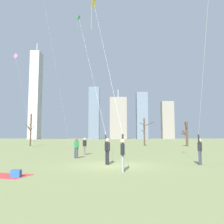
# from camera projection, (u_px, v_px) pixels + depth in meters

# --- Properties ---
(ground_plane) EXTENTS (400.00, 400.00, 0.00)m
(ground_plane) POSITION_uv_depth(u_px,v_px,m) (112.00, 165.00, 14.55)
(ground_plane) COLOR #848E56
(kite_flyer_midfield_right_blue) EXTENTS (2.29, 10.64, 18.11)m
(kite_flyer_midfield_right_blue) POSITION_uv_depth(u_px,v_px,m) (203.00, 119.00, 13.94)
(kite_flyer_midfield_right_blue) COLOR #33384C
(kite_flyer_midfield_right_blue) RESTS_ON ground
(kite_flyer_foreground_right_green) EXTENTS (4.19, 14.22, 16.96)m
(kite_flyer_foreground_right_green) POSITION_uv_depth(u_px,v_px,m) (102.00, 123.00, 16.62)
(kite_flyer_foreground_right_green) COLOR black
(kite_flyer_foreground_right_green) RESTS_ON ground
(kite_flyer_far_back_yellow) EXTENTS (2.73, 12.12, 16.15)m
(kite_flyer_far_back_yellow) POSITION_uv_depth(u_px,v_px,m) (110.00, 86.00, 15.40)
(kite_flyer_far_back_yellow) COLOR gray
(kite_flyer_far_back_yellow) RESTS_ON ground
(bystander_watching_nearby) EXTENTS (0.38, 0.39, 1.62)m
(bystander_watching_nearby) POSITION_uv_depth(u_px,v_px,m) (85.00, 145.00, 23.04)
(bystander_watching_nearby) COLOR #726656
(bystander_watching_nearby) RESTS_ON ground
(bystander_far_off_by_trees) EXTENTS (0.38, 0.40, 1.62)m
(bystander_far_off_by_trees) POSITION_uv_depth(u_px,v_px,m) (77.00, 147.00, 19.33)
(bystander_far_off_by_trees) COLOR #33384C
(bystander_far_off_by_trees) RESTS_ON ground
(distant_kite_high_overhead_pink) EXTENTS (4.77, 2.00, 16.74)m
(distant_kite_high_overhead_pink) POSITION_uv_depth(u_px,v_px,m) (17.00, 63.00, 42.92)
(distant_kite_high_overhead_pink) COLOR pink
(distant_kite_high_overhead_pink) RESTS_ON ground
(distant_kite_drifting_right_red) EXTENTS (5.62, 2.03, 28.12)m
(distant_kite_drifting_right_red) POSITION_uv_depth(u_px,v_px,m) (45.00, 5.00, 41.77)
(distant_kite_drifting_right_red) COLOR red
(distant_kite_drifting_right_red) RESTS_ON ground
(picnic_spot) EXTENTS (2.09, 1.80, 0.31)m
(picnic_spot) POSITION_uv_depth(u_px,v_px,m) (13.00, 174.00, 10.48)
(picnic_spot) COLOR #CC3838
(picnic_spot) RESTS_ON ground
(bare_tree_leftmost) EXTENTS (1.68, 2.50, 5.95)m
(bare_tree_leftmost) POSITION_uv_depth(u_px,v_px,m) (31.00, 129.00, 44.12)
(bare_tree_leftmost) COLOR #4C3828
(bare_tree_leftmost) RESTS_ON ground
(bare_tree_rightmost) EXTENTS (1.72, 2.69, 4.43)m
(bare_tree_rightmost) POSITION_uv_depth(u_px,v_px,m) (187.00, 133.00, 43.12)
(bare_tree_rightmost) COLOR #4C3828
(bare_tree_rightmost) RESTS_ON ground
(bare_tree_left_of_center) EXTENTS (2.56, 2.10, 5.26)m
(bare_tree_left_of_center) POSITION_uv_depth(u_px,v_px,m) (145.00, 131.00, 45.69)
(bare_tree_left_of_center) COLOR #4C3828
(bare_tree_left_of_center) RESTS_ON ground
(skyline_mid_tower_left) EXTENTS (11.48, 6.44, 34.06)m
(skyline_mid_tower_left) POSITION_uv_depth(u_px,v_px,m) (119.00, 118.00, 164.13)
(skyline_mid_tower_left) COLOR gray
(skyline_mid_tower_left) RESTS_ON ground
(skyline_squat_block) EXTENTS (7.24, 6.61, 30.84)m
(skyline_squat_block) POSITION_uv_depth(u_px,v_px,m) (142.00, 116.00, 158.40)
(skyline_squat_block) COLOR slate
(skyline_squat_block) RESTS_ON ground
(skyline_mid_tower_right) EXTENTS (5.97, 9.51, 64.11)m
(skyline_mid_tower_right) POSITION_uv_depth(u_px,v_px,m) (36.00, 95.00, 158.04)
(skyline_mid_tower_right) COLOR #B2B2B7
(skyline_mid_tower_right) RESTS_ON ground
(skyline_short_annex) EXTENTS (8.63, 6.25, 27.19)m
(skyline_short_annex) POSITION_uv_depth(u_px,v_px,m) (168.00, 120.00, 174.38)
(skyline_short_annex) COLOR gray
(skyline_short_annex) RESTS_ON ground
(skyline_wide_slab) EXTENTS (6.78, 8.70, 34.17)m
(skyline_wide_slab) POSITION_uv_depth(u_px,v_px,m) (95.00, 113.00, 159.21)
(skyline_wide_slab) COLOR slate
(skyline_wide_slab) RESTS_ON ground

